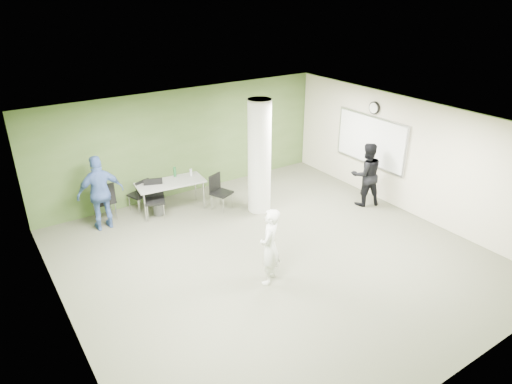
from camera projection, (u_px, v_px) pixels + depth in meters
floor at (273, 257)px, 9.48m from camera, size 8.00×8.00×0.00m
ceiling at (276, 127)px, 8.31m from camera, size 8.00×8.00×0.00m
wall_back at (185, 142)px, 11.91m from camera, size 8.00×2.80×0.02m
wall_left at (60, 259)px, 6.87m from camera, size 0.02×8.00×2.80m
wall_right_cream at (410, 157)px, 10.92m from camera, size 0.02×8.00×2.80m
column at (259, 157)px, 10.91m from camera, size 0.56×0.56×2.80m
whiteboard at (371, 140)px, 11.74m from camera, size 0.05×2.30×1.30m
wall_clock at (374, 108)px, 11.39m from camera, size 0.06×0.32×0.32m
folding_table at (171, 184)px, 11.13m from camera, size 1.71×0.88×1.03m
wastebasket at (158, 209)px, 11.19m from camera, size 0.25×0.25×0.29m
chair_back_left at (104, 199)px, 10.74m from camera, size 0.48×0.48×0.97m
chair_back_right at (140, 193)px, 11.23m from camera, size 0.54×0.54×0.85m
chair_table_left at (154, 196)px, 10.93m from camera, size 0.60×0.60×0.94m
chair_table_right at (219, 189)px, 11.34m from camera, size 0.58×0.58×0.89m
woman_white at (270, 247)px, 8.42m from camera, size 0.66×0.63×1.52m
man_black at (366, 174)px, 11.43m from camera, size 0.97×0.87×1.65m
man_blue at (101, 193)px, 10.27m from camera, size 1.05×0.47×1.77m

